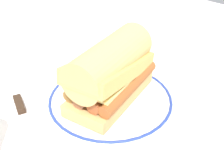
{
  "coord_description": "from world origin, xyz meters",
  "views": [
    {
      "loc": [
        -0.32,
        -0.3,
        0.36
      ],
      "look_at": [
        0.0,
        0.02,
        0.04
      ],
      "focal_mm": 44.26,
      "sensor_mm": 36.0,
      "label": 1
    }
  ],
  "objects": [
    {
      "name": "ground_plane",
      "position": [
        0.0,
        0.0,
        0.0
      ],
      "size": [
        1.5,
        1.5,
        0.0
      ],
      "primitive_type": "plane",
      "color": "white"
    },
    {
      "name": "plate",
      "position": [
        0.0,
        0.02,
        0.01
      ],
      "size": [
        0.27,
        0.27,
        0.01
      ],
      "color": "white",
      "rests_on": "ground_plane"
    },
    {
      "name": "sausage_sandwich",
      "position": [
        0.0,
        0.02,
        0.08
      ],
      "size": [
        0.22,
        0.14,
        0.13
      ],
      "rotation": [
        0.0,
        0.0,
        0.22
      ],
      "color": "tan",
      "rests_on": "plate"
    },
    {
      "name": "butter_knife",
      "position": [
        -0.13,
        0.17,
        0.0
      ],
      "size": [
        0.06,
        0.13,
        0.01
      ],
      "color": "silver",
      "rests_on": "ground_plane"
    }
  ]
}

